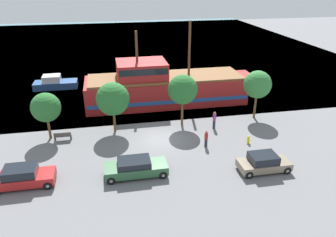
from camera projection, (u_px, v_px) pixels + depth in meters
name	position (u px, v px, depth m)	size (l,w,h in m)	color
ground_plane	(160.00, 139.00, 31.11)	(160.00, 160.00, 0.00)	slate
water_surface	(125.00, 46.00, 70.51)	(80.00, 80.00, 0.00)	slate
pirate_ship	(164.00, 87.00, 39.24)	(20.18, 5.79, 9.59)	#A31E1E
moored_boat_dockside	(55.00, 83.00, 44.70)	(5.71, 2.39, 1.79)	navy
parked_car_curb_front	(264.00, 163.00, 25.95)	(4.08, 1.88, 1.47)	#7F705B
parked_car_curb_mid	(136.00, 167.00, 25.35)	(4.84, 1.95, 1.42)	#2D5B38
parked_car_curb_rear	(23.00, 177.00, 24.11)	(4.48, 1.93, 1.55)	#B21E1E
fire_hydrant	(248.00, 139.00, 30.25)	(0.42, 0.25, 0.76)	yellow
bench_promenade_east	(63.00, 136.00, 30.78)	(1.57, 0.45, 0.85)	#4C4742
pedestrian_walking_near	(214.00, 120.00, 32.94)	(0.32, 0.32, 1.81)	#232838
pedestrian_walking_far	(206.00, 139.00, 29.51)	(0.32, 0.32, 1.60)	#232838
tree_row_east	(46.00, 108.00, 30.06)	(2.72, 2.72, 4.54)	brown
tree_row_mideast	(113.00, 99.00, 31.29)	(3.21, 3.21, 5.06)	brown
tree_row_midwest	(183.00, 90.00, 32.54)	(2.98, 2.98, 5.36)	brown
tree_row_west	(258.00, 85.00, 34.31)	(2.92, 2.92, 5.23)	brown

